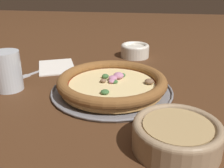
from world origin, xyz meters
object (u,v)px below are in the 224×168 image
napkin (57,66)px  pizza_tray (112,90)px  fork (38,71)px  drinking_cup (7,71)px  bowl_far (135,50)px  bowl_near (177,134)px  pizza (112,83)px

napkin → pizza_tray: bearing=51.5°
pizza_tray → fork: pizza_tray is taller
pizza_tray → drinking_cup: drinking_cup is taller
pizza_tray → bowl_far: bearing=172.8°
bowl_near → drinking_cup: bearing=-115.5°
pizza_tray → napkin: bearing=-128.5°
bowl_near → bowl_far: bearing=-169.1°
pizza_tray → bowl_near: bearing=33.4°
pizza → bowl_near: bowl_near is taller
bowl_near → pizza_tray: bearing=-146.6°
bowl_far → fork: 0.37m
bowl_far → fork: (0.21, -0.30, -0.02)m
pizza → drinking_cup: 0.28m
napkin → pizza: bearing=51.6°
bowl_near → napkin: size_ratio=0.86×
bowl_far → drinking_cup: 0.47m
bowl_far → napkin: bowl_far is taller
bowl_far → napkin: size_ratio=0.57×
fork → pizza: bearing=93.6°
napkin → bowl_far: bearing=121.9°
napkin → fork: 0.07m
bowl_far → fork: bearing=-55.1°
drinking_cup → pizza_tray: bearing=94.3°
pizza_tray → drinking_cup: bearing=-85.7°
pizza_tray → napkin: size_ratio=1.75×
drinking_cup → napkin: (-0.19, 0.07, -0.05)m
drinking_cup → pizza: bearing=94.4°
pizza_tray → drinking_cup: size_ratio=3.03×
bowl_near → napkin: bowl_near is taller
pizza → drinking_cup: (0.02, -0.28, 0.03)m
bowl_far → napkin: bearing=-58.1°
drinking_cup → fork: (-0.14, 0.02, -0.05)m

